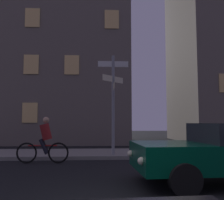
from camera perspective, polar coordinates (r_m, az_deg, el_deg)
sidewalk_kerb at (r=11.50m, az=-1.51°, el=-11.69°), size 40.00×2.94×0.14m
signpost at (r=10.50m, az=0.25°, el=1.03°), size 1.25×1.65×4.02m
cyclist at (r=9.48m, az=-14.70°, el=-8.85°), size 1.82×0.33×1.61m
building_left_block at (r=21.72m, az=-14.53°, el=19.51°), size 12.34×7.14×20.72m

